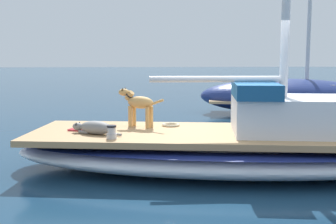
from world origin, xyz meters
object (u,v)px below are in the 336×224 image
Objects in this scene: sailboat_main at (227,151)px; coiled_rope at (171,125)px; dog_tan at (138,104)px; deck_winch at (112,132)px; deck_towel at (84,128)px; dog_grey at (94,128)px; moored_boat_port_side at (288,96)px.

coiled_rope is at bearing -127.76° from sailboat_main.
dog_tan is 2.58× the size of coiled_rope.
deck_towel is at bearing -150.04° from deck_winch.
deck_winch reaches higher than deck_towel.
deck_winch is at bearing 36.83° from dog_grey.
dog_grey is at bearing -39.11° from moored_boat_port_side.
coiled_rope is 1.55m from deck_towel.
sailboat_main is 1.78m from dog_tan.
dog_grey is at bearing -88.94° from sailboat_main.
deck_towel reaches higher than sailboat_main.
coiled_rope is at bearing 138.93° from deck_winch.
deck_winch is (0.45, -1.91, 0.42)m from sailboat_main.
coiled_rope is (-0.74, 1.31, -0.08)m from dog_grey.
deck_winch reaches higher than coiled_rope.
deck_winch is 1.08m from deck_towel.
dog_grey reaches higher than sailboat_main.
moored_boat_port_side is at bearing 137.55° from deck_towel.
dog_grey is at bearing -143.17° from deck_winch.
sailboat_main is at bearing 78.91° from deck_towel.
moored_boat_port_side is at bearing 141.86° from dog_tan.
dog_tan reaches higher than deck_winch.
dog_tan is at bearing 133.11° from dog_grey.
moored_boat_port_side is at bearing 140.89° from dog_grey.
dog_grey is (0.67, -0.72, -0.32)m from dog_tan.
dog_tan is at bearing 99.26° from deck_towel.
moored_boat_port_side is (-6.90, 5.61, -0.16)m from dog_grey.
coiled_rope is 7.51m from moored_boat_port_side.
deck_winch is 0.38× the size of deck_towel.
dog_tan is 1.04m from dog_grey.
moored_boat_port_side reaches higher than deck_winch.
dog_tan is 0.12× the size of moored_boat_port_side.
moored_boat_port_side reaches higher than dog_grey.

